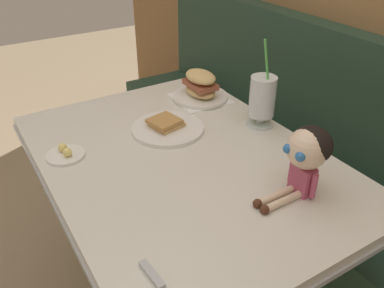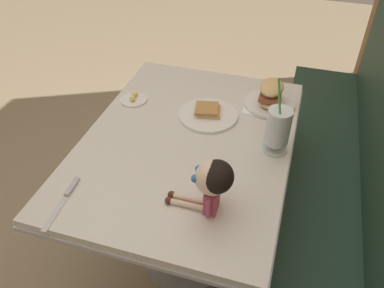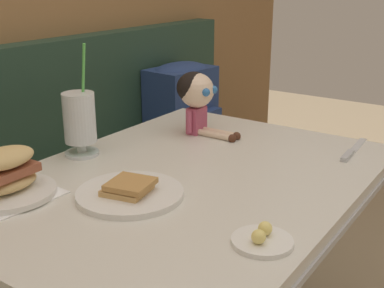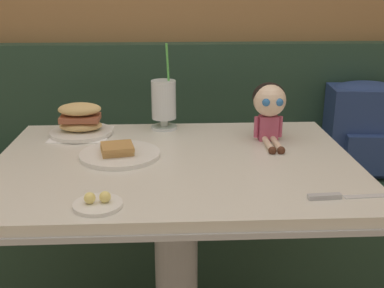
% 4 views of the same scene
% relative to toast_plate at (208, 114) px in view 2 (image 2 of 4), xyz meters
% --- Properties ---
extents(ground_plane, '(8.00, 8.00, 0.00)m').
position_rel_toast_plate_xyz_m(ground_plane, '(0.17, -0.22, -0.75)').
color(ground_plane, '#998466').
extents(booth_bench, '(2.60, 0.48, 1.00)m').
position_rel_toast_plate_xyz_m(booth_bench, '(0.17, 0.59, -0.42)').
color(booth_bench, '#233D2D').
rests_on(booth_bench, ground).
extents(diner_table, '(1.11, 0.81, 0.74)m').
position_rel_toast_plate_xyz_m(diner_table, '(0.17, -0.04, -0.21)').
color(diner_table, silver).
rests_on(diner_table, ground).
extents(toast_plate, '(0.25, 0.25, 0.04)m').
position_rel_toast_plate_xyz_m(toast_plate, '(0.00, 0.00, 0.00)').
color(toast_plate, white).
rests_on(toast_plate, diner_table).
extents(milkshake_glass, '(0.10, 0.10, 0.32)m').
position_rel_toast_plate_xyz_m(milkshake_glass, '(0.14, 0.30, 0.09)').
color(milkshake_glass, silver).
rests_on(milkshake_glass, diner_table).
extents(sandwich_plate, '(0.22, 0.22, 0.12)m').
position_rel_toast_plate_xyz_m(sandwich_plate, '(-0.16, 0.24, 0.03)').
color(sandwich_plate, white).
rests_on(sandwich_plate, diner_table).
extents(butter_saucer, '(0.12, 0.12, 0.04)m').
position_rel_toast_plate_xyz_m(butter_saucer, '(-0.02, -0.35, -0.00)').
color(butter_saucer, white).
rests_on(butter_saucer, diner_table).
extents(butter_knife, '(0.24, 0.03, 0.01)m').
position_rel_toast_plate_xyz_m(butter_knife, '(0.57, -0.33, -0.01)').
color(butter_knife, silver).
rests_on(butter_knife, diner_table).
extents(seated_doll, '(0.11, 0.22, 0.20)m').
position_rel_toast_plate_xyz_m(seated_doll, '(0.49, 0.15, 0.12)').
color(seated_doll, '#B74C6B').
rests_on(seated_doll, diner_table).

